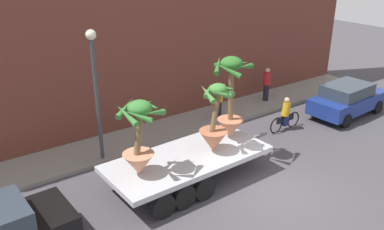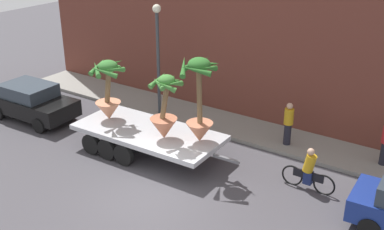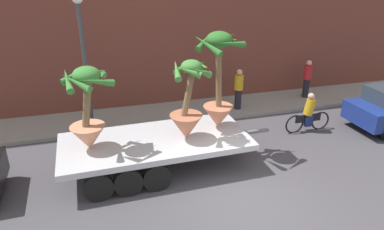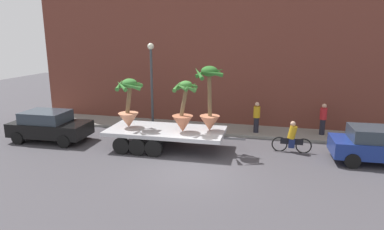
% 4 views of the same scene
% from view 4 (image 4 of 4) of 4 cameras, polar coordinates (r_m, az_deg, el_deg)
% --- Properties ---
extents(ground_plane, '(60.00, 60.00, 0.00)m').
position_cam_4_polar(ground_plane, '(13.91, 0.44, -9.42)').
color(ground_plane, '#423F44').
extents(sidewalk, '(24.00, 2.20, 0.15)m').
position_cam_4_polar(sidewalk, '(19.53, 4.72, -2.41)').
color(sidewalk, gray).
rests_on(sidewalk, ground).
extents(building_facade, '(24.00, 1.20, 9.90)m').
position_cam_4_polar(building_facade, '(20.47, 5.80, 12.14)').
color(building_facade, brown).
rests_on(building_facade, ground).
extents(flatbed_trailer, '(6.68, 2.68, 0.98)m').
position_cam_4_polar(flatbed_trailer, '(16.32, -5.29, -3.09)').
color(flatbed_trailer, '#B7BABF').
rests_on(flatbed_trailer, ground).
extents(potted_palm_rear, '(1.51, 1.49, 3.06)m').
position_cam_4_polar(potted_palm_rear, '(15.62, 3.00, 2.33)').
color(potted_palm_rear, '#C17251').
rests_on(potted_palm_rear, flatbed_trailer).
extents(potted_palm_middle, '(1.22, 1.17, 2.42)m').
position_cam_4_polar(potted_palm_middle, '(15.49, -1.46, 0.45)').
color(potted_palm_middle, '#B26647').
rests_on(potted_palm_middle, flatbed_trailer).
extents(potted_palm_front, '(1.45, 1.52, 2.41)m').
position_cam_4_polar(potted_palm_front, '(16.54, -10.74, 1.60)').
color(potted_palm_front, tan).
rests_on(potted_palm_front, flatbed_trailer).
extents(cyclist, '(1.84, 0.34, 1.54)m').
position_cam_4_polar(cyclist, '(16.45, 16.67, -3.85)').
color(cyclist, black).
rests_on(cyclist, ground).
extents(parked_car, '(4.21, 2.01, 1.58)m').
position_cam_4_polar(parked_car, '(16.48, 29.53, -4.48)').
color(parked_car, navy).
rests_on(parked_car, ground).
extents(trailing_car, '(4.07, 2.05, 1.58)m').
position_cam_4_polar(trailing_car, '(18.90, -23.16, -1.66)').
color(trailing_car, black).
rests_on(trailing_car, ground).
extents(pedestrian_near_gate, '(0.36, 0.36, 1.71)m').
position_cam_4_polar(pedestrian_near_gate, '(18.68, 10.95, -0.28)').
color(pedestrian_near_gate, black).
rests_on(pedestrian_near_gate, sidewalk).
extents(pedestrian_far_left, '(0.36, 0.36, 1.71)m').
position_cam_4_polar(pedestrian_far_left, '(19.26, 21.45, -0.57)').
color(pedestrian_far_left, black).
rests_on(pedestrian_far_left, sidewalk).
extents(street_lamp, '(0.36, 0.36, 4.83)m').
position_cam_4_polar(street_lamp, '(19.15, -6.93, 6.86)').
color(street_lamp, '#383D42').
rests_on(street_lamp, sidewalk).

